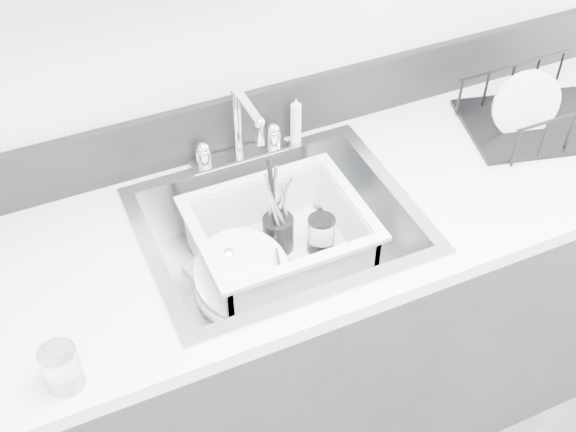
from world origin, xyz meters
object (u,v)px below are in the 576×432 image
counter_run (281,339)px  wash_tub (280,240)px  sink (280,247)px  dish_rack (539,106)px

counter_run → wash_tub: counter_run is taller
sink → dish_rack: dish_rack is taller
wash_tub → dish_rack: 0.79m
counter_run → wash_tub: (0.01, 0.02, 0.37)m
sink → dish_rack: (0.78, 0.06, 0.16)m
dish_rack → sink: bearing=-162.0°
counter_run → dish_rack: bearing=4.0°
sink → dish_rack: 0.80m
counter_run → sink: (0.00, 0.00, 0.37)m
sink → wash_tub: bearing=65.3°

